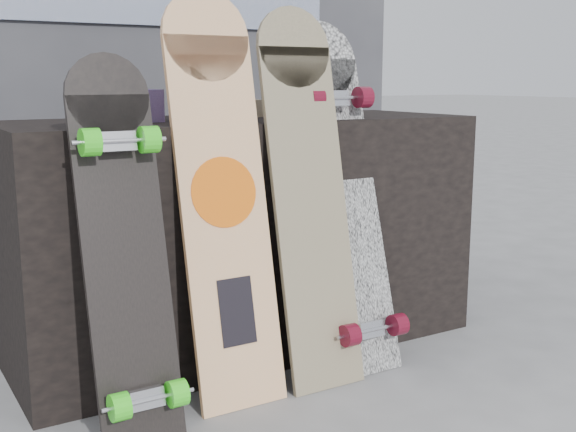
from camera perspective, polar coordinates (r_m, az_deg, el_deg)
ground at (r=2.25m, az=2.65°, el=-13.74°), size 60.00×60.00×0.00m
vendor_table at (r=2.53m, az=-3.58°, el=-1.37°), size 1.60×0.60×0.80m
booth at (r=3.25m, az=-10.89°, el=13.59°), size 2.40×0.22×2.20m
merch_box_purple at (r=2.31m, az=-12.39°, el=8.50°), size 0.18×0.12×0.10m
merch_box_small at (r=2.63m, az=0.58°, el=9.22°), size 0.14×0.14×0.12m
merch_box_flat at (r=2.55m, az=-4.57°, el=8.46°), size 0.22×0.10×0.06m
longboard_geisha at (r=2.08m, az=-5.25°, el=2.35°), size 0.27×0.27×1.19m
longboard_celtic at (r=2.21m, az=1.60°, el=2.46°), size 0.25×0.26×1.15m
longboard_cascadia at (r=2.34m, az=4.37°, el=2.18°), size 0.26×0.39×1.12m
skateboard_dark at (r=1.90m, az=-12.74°, el=-2.10°), size 0.22×0.29×1.00m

